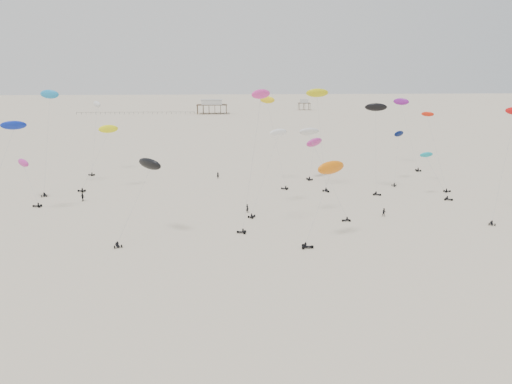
{
  "coord_description": "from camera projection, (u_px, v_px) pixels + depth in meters",
  "views": [
    {
      "loc": [
        -7.05,
        -1.12,
        28.66
      ],
      "look_at": [
        0.0,
        88.0,
        7.0
      ],
      "focal_mm": 35.0,
      "sensor_mm": 36.0,
      "label": 1
    }
  ],
  "objects": [
    {
      "name": "ground_plane",
      "position": [
        234.0,
        144.0,
        202.15
      ],
      "size": [
        900.0,
        900.0,
        0.0
      ],
      "primitive_type": "plane",
      "color": "beige"
    },
    {
      "name": "pavilion_main",
      "position": [
        212.0,
        108.0,
        345.71
      ],
      "size": [
        21.0,
        13.0,
        9.8
      ],
      "color": "brown",
      "rests_on": "ground"
    },
    {
      "name": "pavilion_small",
      "position": [
        304.0,
        105.0,
        380.32
      ],
      "size": [
        9.0,
        7.0,
        8.0
      ],
      "color": "brown",
      "rests_on": "ground"
    },
    {
      "name": "pier_fence",
      "position": [
        136.0,
        113.0,
        342.54
      ],
      "size": [
        80.2,
        0.2,
        1.5
      ],
      "color": "black",
      "rests_on": "ground"
    },
    {
      "name": "rig_1",
      "position": [
        509.0,
        141.0,
        97.08
      ],
      "size": [
        8.87,
        9.6,
        22.38
      ],
      "rotation": [
        0.0,
        0.0,
        5.92
      ],
      "color": "black",
      "rests_on": "ground"
    },
    {
      "name": "rig_2",
      "position": [
        26.0,
        171.0,
        112.26
      ],
      "size": [
        8.15,
        10.77,
        11.63
      ],
      "rotation": [
        0.0,
        0.0,
        1.49
      ],
      "color": "black",
      "rests_on": "ground"
    },
    {
      "name": "rig_3",
      "position": [
        398.0,
        145.0,
        131.09
      ],
      "size": [
        5.92,
        10.28,
        14.24
      ],
      "rotation": [
        0.0,
        0.0,
        2.95
      ],
      "color": "black",
      "rests_on": "ground"
    },
    {
      "name": "rig_4",
      "position": [
        376.0,
        119.0,
        118.51
      ],
      "size": [
        5.68,
        7.96,
        21.68
      ],
      "rotation": [
        0.0,
        0.0,
        4.07
      ],
      "color": "black",
      "rests_on": "ground"
    },
    {
      "name": "rig_6",
      "position": [
        318.0,
        107.0,
        119.04
      ],
      "size": [
        6.25,
        5.07,
        25.04
      ],
      "rotation": [
        0.0,
        0.0,
        3.55
      ],
      "color": "black",
      "rests_on": "ground"
    },
    {
      "name": "rig_7",
      "position": [
        435.0,
        171.0,
        115.23
      ],
      "size": [
        6.76,
        7.12,
        10.95
      ],
      "rotation": [
        0.0,
        0.0,
        4.07
      ],
      "color": "black",
      "rests_on": "ground"
    },
    {
      "name": "rig_8",
      "position": [
        405.0,
        116.0,
        152.11
      ],
      "size": [
        5.39,
        15.11,
        21.83
      ],
      "rotation": [
        0.0,
        0.0,
        0.21
      ],
      "color": "black",
      "rests_on": "ground"
    },
    {
      "name": "rig_9",
      "position": [
        257.0,
        125.0,
        87.82
      ],
      "size": [
        6.68,
        4.58,
        25.83
      ],
      "rotation": [
        0.0,
        0.0,
        1.37
      ],
      "color": "black",
      "rests_on": "ground"
    },
    {
      "name": "rig_10",
      "position": [
        271.0,
        118.0,
        126.34
      ],
      "size": [
        6.99,
        11.01,
        22.97
      ],
      "rotation": [
        0.0,
        0.0,
        1.17
      ],
      "color": "black",
      "rests_on": "ground"
    },
    {
      "name": "rig_11",
      "position": [
        435.0,
        142.0,
        124.49
      ],
      "size": [
        4.96,
        11.68,
        19.6
      ],
      "rotation": [
        0.0,
        0.0,
        4.81
      ],
      "color": "black",
      "rests_on": "ground"
    },
    {
      "name": "rig_12",
      "position": [
        317.0,
        149.0,
        98.11
      ],
      "size": [
        10.1,
        7.01,
        18.59
      ],
      "rotation": [
        0.0,
        0.0,
        1.84
      ],
      "color": "black",
      "rests_on": "ground"
    },
    {
      "name": "rig_13",
      "position": [
        96.0,
        118.0,
        141.81
      ],
      "size": [
        4.52,
        9.28,
        20.62
      ],
      "rotation": [
        0.0,
        0.0,
        1.17
      ],
      "color": "black",
      "rests_on": "ground"
    },
    {
      "name": "rig_14",
      "position": [
        328.0,
        178.0,
        84.12
      ],
      "size": [
        8.68,
        7.24,
        14.3
      ],
      "rotation": [
        0.0,
        0.0,
        4.57
      ],
      "color": "black",
      "rests_on": "ground"
    },
    {
      "name": "rig_15",
      "position": [
        314.0,
        145.0,
        135.91
      ],
      "size": [
        7.06,
        8.21,
        11.5
      ],
      "rotation": [
        0.0,
        0.0,
        0.47
      ],
      "color": "black",
      "rests_on": "ground"
    },
    {
      "name": "rig_16",
      "position": [
        273.0,
        149.0,
        105.11
      ],
      "size": [
        9.69,
        12.56,
        18.54
      ],
      "rotation": [
        0.0,
        0.0,
        5.55
      ],
      "color": "black",
      "rests_on": "ground"
    },
    {
      "name": "rig_17",
      "position": [
        8.0,
        141.0,
        97.53
      ],
      "size": [
        7.68,
        14.01,
        20.79
      ],
      "rotation": [
        0.0,
        0.0,
        1.35
      ],
      "color": "black",
      "rests_on": "ground"
    },
    {
      "name": "rig_18",
      "position": [
        145.0,
        175.0,
        86.09
      ],
      "size": [
        9.12,
        9.75,
        14.91
      ],
      "rotation": [
        0.0,
        0.0,
        0.38
      ],
      "color": "black",
      "rests_on": "ground"
    },
    {
      "name": "rig_19",
      "position": [
        103.0,
        141.0,
        121.98
      ],
      "size": [
        10.33,
        5.89,
        16.38
      ],
      "rotation": [
        0.0,
        0.0,
        1.28
      ],
      "color": "black",
      "rests_on": "ground"
    },
    {
      "name": "rig_20",
      "position": [
        49.0,
        111.0,
        121.72
      ],
      "size": [
        5.44,
        13.75,
        25.04
      ],
      "rotation": [
        0.0,
        0.0,
        0.19
      ],
      "color": "black",
      "rests_on": "ground"
    },
    {
      "name": "spectator_0",
      "position": [
        247.0,
        212.0,
        104.07
      ],
      "size": [
        0.9,
        0.93,
        2.11
      ],
      "primitive_type": "imported",
      "rotation": [
        0.0,
        0.0,
        2.29
      ],
      "color": "black",
      "rests_on": "ground"
    },
    {
      "name": "spectator_1",
      "position": [
        384.0,
        216.0,
        101.22
      ],
      "size": [
        1.0,
        0.59,
        2.02
      ],
      "primitive_type": "imported",
      "rotation": [
        0.0,
        0.0,
        6.26
      ],
      "color": "black",
      "rests_on": "ground"
    },
    {
      "name": "spectator_2",
      "position": [
        83.0,
        201.0,
        113.2
      ],
      "size": [
        1.53,
        1.35,
        2.28
      ],
      "primitive_type": "imported",
      "rotation": [
        0.0,
        0.0,
        5.7
      ],
      "color": "black",
      "rests_on": "ground"
    },
    {
      "name": "spectator_3",
      "position": [
        218.0,
        178.0,
        137.3
      ],
      "size": [
        0.84,
        0.64,
        2.12
      ],
      "primitive_type": "imported",
      "rotation": [
        0.0,
        0.0,
        2.99
      ],
      "color": "black",
      "rests_on": "ground"
    }
  ]
}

